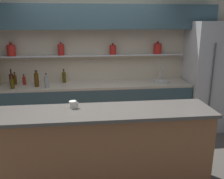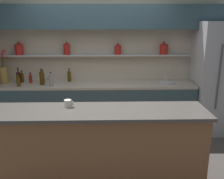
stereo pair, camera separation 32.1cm
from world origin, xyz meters
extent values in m
plane|color=#4C4742|center=(0.00, 0.00, 0.00)|extent=(12.00, 12.00, 0.00)
cube|color=beige|center=(0.00, 1.60, 1.30)|extent=(5.20, 0.10, 2.60)
cube|color=#B7B7BC|center=(-0.11, 1.46, 1.41)|extent=(3.58, 0.18, 0.02)
cylinder|color=#AD1E19|center=(-1.45, 1.45, 1.52)|extent=(0.15, 0.15, 0.19)
sphere|color=#AD1E19|center=(-1.45, 1.45, 1.64)|extent=(0.05, 0.05, 0.05)
cylinder|color=#AD1E19|center=(-0.58, 1.45, 1.52)|extent=(0.11, 0.11, 0.20)
sphere|color=#AD1E19|center=(-0.58, 1.45, 1.64)|extent=(0.04, 0.04, 0.04)
cylinder|color=#AD1E19|center=(0.36, 1.45, 1.50)|extent=(0.12, 0.12, 0.17)
sphere|color=#AD1E19|center=(0.36, 1.45, 1.61)|extent=(0.04, 0.04, 0.04)
cylinder|color=#AD1E19|center=(1.21, 1.45, 1.51)|extent=(0.15, 0.15, 0.19)
sphere|color=#AD1E19|center=(1.21, 1.45, 1.63)|extent=(0.05, 0.05, 0.05)
cube|color=#334C56|center=(0.00, 1.38, 2.09)|extent=(4.42, 0.34, 0.42)
cube|color=#334C56|center=(-0.11, 1.24, 0.44)|extent=(3.68, 0.62, 0.88)
cube|color=#ADA393|center=(-0.11, 1.24, 0.90)|extent=(3.68, 0.62, 0.04)
cube|color=#99603D|center=(0.00, -0.43, 0.49)|extent=(2.59, 0.55, 0.98)
cube|color=#56514C|center=(0.00, -0.43, 1.00)|extent=(2.65, 0.61, 0.04)
cube|color=#B7B7BC|center=(2.18, 1.20, 1.01)|extent=(0.85, 0.70, 2.02)
cylinder|color=#4C4C51|center=(2.02, 0.83, 1.11)|extent=(0.02, 0.02, 1.11)
cylinder|color=olive|center=(-1.73, 1.31, 1.07)|extent=(0.16, 0.16, 0.30)
cylinder|color=#4C3319|center=(-1.71, 1.32, 1.36)|extent=(0.04, 0.07, 0.27)
sphere|color=red|center=(-1.67, 1.34, 1.50)|extent=(0.04, 0.04, 0.04)
cylinder|color=#4C3319|center=(-1.71, 1.28, 1.32)|extent=(0.02, 0.01, 0.21)
sphere|color=red|center=(-1.69, 1.24, 1.43)|extent=(0.04, 0.04, 0.04)
cylinder|color=#4C3319|center=(-1.70, 1.29, 1.34)|extent=(0.02, 0.02, 0.25)
sphere|color=red|center=(-1.67, 1.26, 1.47)|extent=(0.04, 0.04, 0.04)
cylinder|color=#4C3319|center=(-1.72, 1.31, 1.36)|extent=(0.01, 0.04, 0.29)
sphere|color=red|center=(-1.68, 1.31, 1.51)|extent=(0.05, 0.05, 0.05)
cylinder|color=#4C3319|center=(-1.73, 1.31, 1.31)|extent=(0.02, 0.05, 0.18)
cylinder|color=#B7B7BC|center=(1.26, 1.24, 0.93)|extent=(0.28, 0.28, 0.02)
cylinder|color=#B7B7BC|center=(1.26, 1.35, 1.05)|extent=(0.02, 0.02, 0.22)
cylinder|color=#B7B7BC|center=(1.26, 1.29, 1.16)|extent=(0.02, 0.12, 0.02)
cylinder|color=#47380A|center=(-1.39, 1.07, 1.00)|extent=(0.06, 0.06, 0.16)
cylinder|color=#47380A|center=(-1.39, 1.07, 1.11)|extent=(0.03, 0.03, 0.05)
cylinder|color=black|center=(-1.39, 1.07, 1.14)|extent=(0.03, 0.03, 0.01)
cylinder|color=maroon|center=(-1.25, 1.32, 0.99)|extent=(0.06, 0.06, 0.14)
cylinder|color=maroon|center=(-1.25, 1.32, 1.08)|extent=(0.03, 0.03, 0.04)
cylinder|color=black|center=(-1.25, 1.32, 1.10)|extent=(0.03, 0.03, 0.01)
cylinder|color=#4C2D0C|center=(-1.00, 1.16, 1.03)|extent=(0.07, 0.07, 0.23)
cylinder|color=#4C2D0C|center=(-1.00, 1.16, 1.17)|extent=(0.03, 0.03, 0.04)
cylinder|color=black|center=(-1.00, 1.16, 1.20)|extent=(0.03, 0.03, 0.01)
cylinder|color=#47380A|center=(-0.55, 1.41, 1.01)|extent=(0.07, 0.07, 0.19)
cylinder|color=#47380A|center=(-0.55, 1.41, 1.13)|extent=(0.03, 0.03, 0.05)
cylinder|color=black|center=(-0.55, 1.41, 1.16)|extent=(0.03, 0.03, 0.01)
cylinder|color=gray|center=(-0.82, 1.06, 1.02)|extent=(0.07, 0.07, 0.19)
cylinder|color=gray|center=(-0.82, 1.06, 1.13)|extent=(0.03, 0.03, 0.04)
cylinder|color=black|center=(-0.82, 1.06, 1.16)|extent=(0.03, 0.03, 0.01)
cylinder|color=#47380A|center=(-1.42, 1.37, 1.00)|extent=(0.06, 0.06, 0.16)
cylinder|color=#47380A|center=(-1.42, 1.37, 1.10)|extent=(0.03, 0.03, 0.05)
cylinder|color=black|center=(-1.42, 1.37, 1.13)|extent=(0.03, 0.03, 0.01)
cylinder|color=#47380A|center=(-1.02, 1.32, 1.01)|extent=(0.06, 0.06, 0.18)
cylinder|color=#47380A|center=(-1.02, 1.32, 1.13)|extent=(0.03, 0.03, 0.05)
cylinder|color=black|center=(-1.02, 1.32, 1.16)|extent=(0.03, 0.03, 0.01)
cylinder|color=#380C0C|center=(-1.45, 1.29, 1.02)|extent=(0.08, 0.08, 0.20)
cylinder|color=#380C0C|center=(-1.45, 1.29, 1.16)|extent=(0.02, 0.02, 0.08)
cylinder|color=black|center=(-1.45, 1.29, 1.21)|extent=(0.03, 0.03, 0.01)
cylinder|color=silver|center=(-0.33, -0.31, 1.06)|extent=(0.09, 0.09, 0.09)
cube|color=silver|center=(-0.27, -0.31, 1.06)|extent=(0.02, 0.01, 0.06)
camera|label=1|loc=(-0.19, -3.16, 2.04)|focal=40.00mm
camera|label=2|loc=(0.13, -3.18, 2.04)|focal=40.00mm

